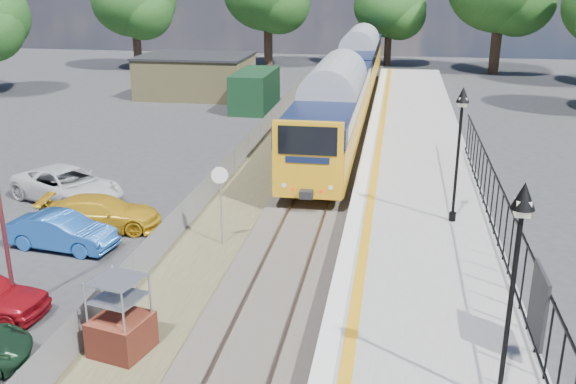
% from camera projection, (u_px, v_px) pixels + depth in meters
% --- Properties ---
extents(ground, '(120.00, 120.00, 0.00)m').
position_uv_depth(ground, '(266.00, 318.00, 17.57)').
color(ground, '#2D2D30').
rests_on(ground, ground).
extents(track_bed, '(5.90, 80.00, 0.29)m').
position_uv_depth(track_bed, '(302.00, 198.00, 26.64)').
color(track_bed, '#473F38').
rests_on(track_bed, ground).
extents(platform, '(5.00, 70.00, 0.90)m').
position_uv_depth(platform, '(417.00, 211.00, 24.22)').
color(platform, gray).
rests_on(platform, ground).
extents(platform_edge, '(0.90, 70.00, 0.01)m').
position_uv_depth(platform_edge, '(363.00, 196.00, 24.40)').
color(platform_edge, silver).
rests_on(platform_edge, platform).
extents(victorian_lamp_south, '(0.44, 0.44, 4.60)m').
position_uv_depth(victorian_lamp_south, '(518.00, 245.00, 11.57)').
color(victorian_lamp_south, black).
rests_on(victorian_lamp_south, platform).
extents(victorian_lamp_north, '(0.44, 0.44, 4.60)m').
position_uv_depth(victorian_lamp_north, '(461.00, 124.00, 20.93)').
color(victorian_lamp_north, black).
rests_on(victorian_lamp_north, platform).
extents(palisade_fence, '(0.12, 26.00, 2.00)m').
position_uv_depth(palisade_fence, '(510.00, 240.00, 18.02)').
color(palisade_fence, black).
rests_on(palisade_fence, platform).
extents(wire_fence, '(0.06, 52.00, 1.20)m').
position_uv_depth(wire_fence, '(229.00, 166.00, 29.24)').
color(wire_fence, '#999EA3').
rests_on(wire_fence, ground).
extents(outbuilding, '(10.80, 10.10, 3.12)m').
position_uv_depth(outbuilding, '(207.00, 78.00, 47.93)').
color(outbuilding, '#948653').
rests_on(outbuilding, ground).
extents(tree_line, '(56.80, 43.80, 11.88)m').
position_uv_depth(tree_line, '(381.00, 2.00, 54.38)').
color(tree_line, '#332319').
rests_on(tree_line, ground).
extents(train, '(2.82, 40.83, 3.51)m').
position_uv_depth(train, '(350.00, 77.00, 43.23)').
color(train, orange).
rests_on(train, ground).
extents(brick_plinth, '(1.53, 1.53, 2.06)m').
position_uv_depth(brick_plinth, '(120.00, 317.00, 15.65)').
color(brick_plinth, maroon).
rests_on(brick_plinth, ground).
extents(speed_sign, '(0.55, 0.22, 2.85)m').
position_uv_depth(speed_sign, '(220.00, 193.00, 21.61)').
color(speed_sign, '#999EA3').
rests_on(speed_sign, ground).
extents(car_blue, '(3.90, 1.78, 1.24)m').
position_uv_depth(car_blue, '(62.00, 232.00, 21.81)').
color(car_blue, '#1A4E9E').
rests_on(car_blue, ground).
extents(car_yellow, '(4.56, 2.42, 1.26)m').
position_uv_depth(car_yellow, '(101.00, 213.00, 23.46)').
color(car_yellow, gold).
rests_on(car_yellow, ground).
extents(car_white, '(5.65, 4.33, 1.43)m').
position_uv_depth(car_white, '(68.00, 186.00, 26.24)').
color(car_white, silver).
rests_on(car_white, ground).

